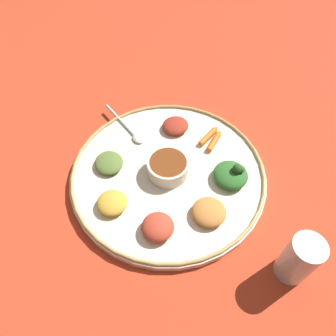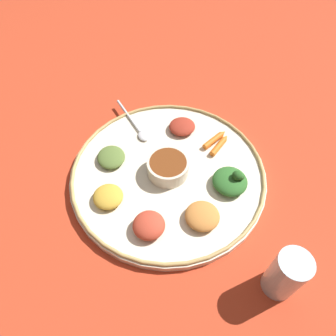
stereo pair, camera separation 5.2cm
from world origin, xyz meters
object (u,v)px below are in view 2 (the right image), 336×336
object	(u,v)px
center_bowl	(168,167)
drinking_glass	(284,276)
greens_pile	(230,181)
carrot_outer	(215,139)
carrot_near_spoon	(220,145)
spoon	(136,126)

from	to	relation	value
center_bowl	drinking_glass	distance (m)	0.32
greens_pile	carrot_outer	distance (m)	0.13
greens_pile	carrot_near_spoon	distance (m)	0.11
greens_pile	drinking_glass	bearing A→B (deg)	52.67
center_bowl	carrot_outer	size ratio (longest dim) A/B	1.22
drinking_glass	carrot_outer	bearing A→B (deg)	-130.26
spoon	drinking_glass	bearing A→B (deg)	71.50
carrot_near_spoon	drinking_glass	distance (m)	0.33
center_bowl	greens_pile	xyz separation A→B (m)	(-0.05, 0.13, -0.00)
center_bowl	drinking_glass	bearing A→B (deg)	74.61
carrot_outer	spoon	bearing A→B (deg)	-68.25
carrot_outer	center_bowl	bearing A→B (deg)	-15.49
greens_pile	carrot_near_spoon	world-z (taller)	greens_pile
center_bowl	spoon	bearing A→B (deg)	-114.61
center_bowl	greens_pile	world-z (taller)	greens_pile
spoon	greens_pile	world-z (taller)	greens_pile
spoon	carrot_near_spoon	bearing A→B (deg)	107.69
carrot_near_spoon	drinking_glass	world-z (taller)	drinking_glass
center_bowl	greens_pile	bearing A→B (deg)	110.49
spoon	greens_pile	distance (m)	0.28
carrot_outer	drinking_glass	distance (m)	0.35
spoon	center_bowl	bearing A→B (deg)	65.39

